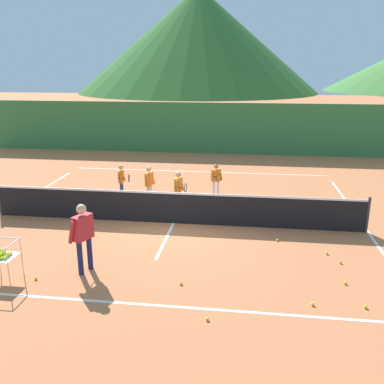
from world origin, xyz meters
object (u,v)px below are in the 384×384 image
Objects in this scene: tennis_ball_0 at (340,262)px; tennis_ball_6 at (181,283)px; tennis_ball_4 at (313,304)px; tennis_ball_3 at (345,283)px; tennis_ball_5 at (277,240)px; tennis_net at (173,207)px; tennis_ball_1 at (327,253)px; instructor at (83,232)px; student_0 at (122,178)px; tennis_ball_11 at (207,319)px; tennis_ball_8 at (366,307)px; tennis_ball_7 at (36,278)px; student_3 at (216,177)px; student_1 at (149,181)px; ball_cart at (1,255)px; student_2 at (179,187)px; tennis_ball_9 at (156,233)px.

tennis_ball_0 is 1.00× the size of tennis_ball_6.
tennis_ball_3 is at bearing 49.44° from tennis_ball_4.
tennis_ball_0 and tennis_ball_5 have the same top height.
tennis_ball_1 is at bearing -21.54° from tennis_net.
instructor is 5.54m from student_0.
tennis_ball_1 is 4.22m from tennis_ball_11.
tennis_ball_3 and tennis_ball_8 have the same top height.
tennis_ball_5 and tennis_ball_7 have the same top height.
tennis_ball_0 and tennis_ball_3 have the same top height.
student_3 is 7.79m from tennis_ball_8.
instructor is at bearing -93.69° from student_1.
tennis_ball_7 is at bearing -122.33° from tennis_net.
tennis_ball_7 is 1.00× the size of tennis_ball_11.
tennis_ball_4 is 1.00× the size of tennis_ball_6.
ball_cart reaches higher than tennis_ball_6.
tennis_ball_4 is at bearing -81.04° from tennis_ball_5.
instructor is at bearing -107.54° from student_2.
ball_cart is (-3.08, -5.18, -0.18)m from student_2.
instructor reaches higher than tennis_net.
ball_cart is 13.22× the size of tennis_ball_6.
tennis_ball_3 is 1.00× the size of tennis_ball_4.
tennis_ball_6 is (-3.54, -0.48, 0.00)m from tennis_ball_3.
ball_cart is 13.22× the size of tennis_ball_9.
tennis_ball_1 is (5.68, 1.64, -0.95)m from instructor.
student_3 is 6.54m from tennis_ball_6.
student_2 is 18.85× the size of tennis_ball_4.
tennis_ball_8 is at bearing -87.40° from tennis_ball_0.
tennis_ball_0 is at bearing -63.73° from tennis_ball_1.
tennis_ball_0 is 1.95m from tennis_ball_8.
tennis_ball_11 is (4.61, -0.96, -0.56)m from ball_cart.
ball_cart is at bearing -154.20° from tennis_ball_5.
student_3 is 17.64× the size of tennis_ball_6.
student_2 is at bearing 123.51° from tennis_ball_4.
tennis_ball_1 is at bearing -30.37° from tennis_ball_5.
instructor reaches higher than student_0.
tennis_ball_0 is at bearing 84.52° from tennis_ball_3.
student_1 is at bearing 147.11° from tennis_ball_1.
tennis_ball_8 is (4.53, -4.08, -0.47)m from tennis_net.
student_3 is 17.64× the size of tennis_ball_0.
tennis_ball_6 is at bearing 3.59° from tennis_ball_7.
tennis_net is 5.43m from tennis_ball_4.
student_2 is (1.44, 4.55, -0.21)m from instructor.
tennis_ball_3 and tennis_ball_6 have the same top height.
tennis_ball_3 is at bearing -45.17° from student_2.
student_1 is 1.44× the size of ball_cart.
tennis_ball_11 is (-1.53, -3.93, 0.00)m from tennis_ball_5.
tennis_ball_0 is 1.00× the size of tennis_ball_1.
tennis_ball_1 is at bearing -30.82° from student_0.
ball_cart is 13.22× the size of tennis_ball_4.
student_3 is (3.29, 0.68, -0.02)m from student_0.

